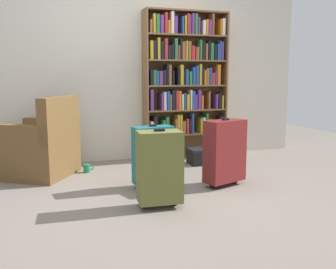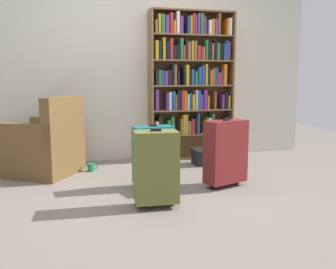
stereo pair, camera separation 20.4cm
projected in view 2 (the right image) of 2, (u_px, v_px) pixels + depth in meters
The scene contains 9 objects.
ground_plane at pixel (162, 196), 3.52m from camera, with size 8.82×8.82×0.00m, color slate.
back_wall at pixel (130, 62), 4.97m from camera, with size 5.04×0.10×2.60m, color beige.
bookshelf at pixel (191, 79), 5.02m from camera, with size 1.14×0.26×1.97m.
armchair at pixel (46, 147), 4.29m from camera, with size 0.96×0.96×0.90m.
mug at pixel (91, 167), 4.45m from camera, with size 0.12×0.08×0.10m.
storage_box at pixel (212, 156), 4.81m from camera, with size 0.48×0.28×0.20m.
suitcase_teal at pixel (153, 155), 3.77m from camera, with size 0.42×0.24×0.65m.
suitcase_olive at pixel (156, 167), 3.20m from camera, with size 0.38×0.26×0.68m.
suitcase_dark_red at pixel (226, 152), 3.79m from camera, with size 0.48×0.33×0.70m.
Camera 2 is at (-0.81, -3.29, 1.12)m, focal length 40.04 mm.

